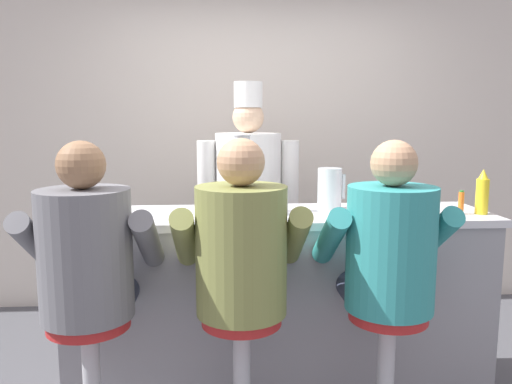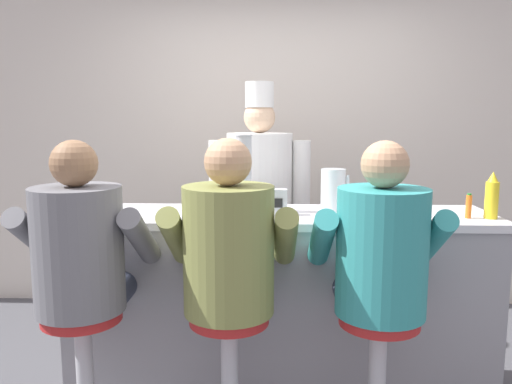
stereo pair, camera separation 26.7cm
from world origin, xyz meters
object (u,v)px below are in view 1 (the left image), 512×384
object	(u,v)px
mustard_bottle_yellow	(482,193)
diner_seated_olive	(241,260)
ketchup_bottle_red	(391,195)
napkin_dispenser_chrome	(276,202)
coffee_mug_tan	(220,207)
cook_in_whites_near	(248,201)
cereal_bowl	(234,215)
diner_seated_grey	(88,264)
cup_stack_steel	(242,173)
hot_sauce_bottle_orange	(461,203)
breakfast_plate	(113,219)
diner_seated_teal	(388,258)
water_pitcher_clear	(330,189)

from	to	relation	value
mustard_bottle_yellow	diner_seated_olive	world-z (taller)	diner_seated_olive
ketchup_bottle_red	napkin_dispenser_chrome	xyz separation A→B (m)	(-0.62, 0.03, -0.04)
coffee_mug_tan	cook_in_whites_near	size ratio (longest dim) A/B	0.08
cereal_bowl	diner_seated_grey	size ratio (longest dim) A/B	0.09
ketchup_bottle_red	cup_stack_steel	bearing A→B (deg)	170.40
ketchup_bottle_red	diner_seated_grey	distance (m)	1.58
hot_sauce_bottle_orange	ketchup_bottle_red	bearing A→B (deg)	174.99
ketchup_bottle_red	mustard_bottle_yellow	world-z (taller)	mustard_bottle_yellow
ketchup_bottle_red	diner_seated_grey	world-z (taller)	diner_seated_grey
breakfast_plate	diner_seated_teal	size ratio (longest dim) A/B	0.16
diner_seated_teal	ketchup_bottle_red	bearing A→B (deg)	70.07
ketchup_bottle_red	cook_in_whites_near	bearing A→B (deg)	132.03
diner_seated_olive	hot_sauce_bottle_orange	bearing A→B (deg)	19.77
cereal_bowl	coffee_mug_tan	bearing A→B (deg)	113.64
diner_seated_olive	cook_in_whites_near	bearing A→B (deg)	85.40
mustard_bottle_yellow	diner_seated_teal	world-z (taller)	diner_seated_teal
water_pitcher_clear	cup_stack_steel	distance (m)	0.51
cereal_bowl	mustard_bottle_yellow	bearing A→B (deg)	3.13
coffee_mug_tan	cook_in_whites_near	world-z (taller)	cook_in_whites_near
diner_seated_olive	water_pitcher_clear	bearing A→B (deg)	50.11
coffee_mug_tan	diner_seated_olive	xyz separation A→B (m)	(0.09, -0.52, -0.15)
water_pitcher_clear	breakfast_plate	world-z (taller)	water_pitcher_clear
water_pitcher_clear	cereal_bowl	distance (m)	0.62
mustard_bottle_yellow	napkin_dispenser_chrome	distance (m)	1.11
coffee_mug_tan	napkin_dispenser_chrome	xyz separation A→B (m)	(0.30, -0.03, 0.03)
breakfast_plate	napkin_dispenser_chrome	world-z (taller)	napkin_dispenser_chrome
cereal_bowl	cook_in_whites_near	world-z (taller)	cook_in_whites_near
mustard_bottle_yellow	napkin_dispenser_chrome	world-z (taller)	mustard_bottle_yellow
hot_sauce_bottle_orange	water_pitcher_clear	bearing A→B (deg)	163.35
breakfast_plate	diner_seated_teal	distance (m)	1.34
mustard_bottle_yellow	hot_sauce_bottle_orange	world-z (taller)	mustard_bottle_yellow
hot_sauce_bottle_orange	napkin_dispenser_chrome	distance (m)	1.00
mustard_bottle_yellow	diner_seated_teal	size ratio (longest dim) A/B	0.17
ketchup_bottle_red	cup_stack_steel	size ratio (longest dim) A/B	0.53
diner_seated_teal	breakfast_plate	bearing A→B (deg)	164.52
diner_seated_grey	diner_seated_teal	size ratio (longest dim) A/B	1.00
cup_stack_steel	diner_seated_olive	bearing A→B (deg)	-93.07
ketchup_bottle_red	diner_seated_grey	bearing A→B (deg)	-162.64
hot_sauce_bottle_orange	cook_in_whites_near	size ratio (longest dim) A/B	0.07
diner_seated_teal	cereal_bowl	bearing A→B (deg)	152.41
coffee_mug_tan	cup_stack_steel	size ratio (longest dim) A/B	0.33
napkin_dispenser_chrome	diner_seated_teal	xyz separation A→B (m)	(0.45, -0.50, -0.18)
breakfast_plate	diner_seated_grey	size ratio (longest dim) A/B	0.16
cup_stack_steel	diner_seated_teal	bearing A→B (deg)	-43.71
ketchup_bottle_red	cook_in_whites_near	xyz separation A→B (m)	(-0.73, 0.81, -0.16)
hot_sauce_bottle_orange	cup_stack_steel	size ratio (longest dim) A/B	0.30
mustard_bottle_yellow	cook_in_whites_near	xyz separation A→B (m)	(-1.21, 0.84, -0.16)
mustard_bottle_yellow	cereal_bowl	world-z (taller)	mustard_bottle_yellow
ketchup_bottle_red	hot_sauce_bottle_orange	size ratio (longest dim) A/B	1.76
cup_stack_steel	diner_seated_teal	size ratio (longest dim) A/B	0.29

